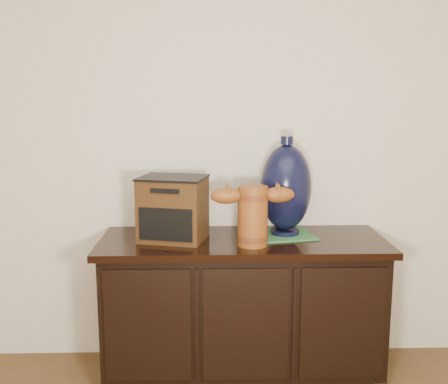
{
  "coord_description": "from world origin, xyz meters",
  "views": [
    {
      "loc": [
        -0.17,
        -0.36,
        1.47
      ],
      "look_at": [
        -0.1,
        2.18,
        1.01
      ],
      "focal_mm": 42.0,
      "sensor_mm": 36.0,
      "label": 1
    }
  ],
  "objects_px": {
    "tv_radio": "(173,208)",
    "spray_can": "(281,215)",
    "lamp_base": "(286,188)",
    "sideboard": "(242,307)",
    "terracotta_vessel": "(253,212)"
  },
  "relations": [
    {
      "from": "tv_radio",
      "to": "spray_can",
      "type": "bearing_deg",
      "value": 32.18
    },
    {
      "from": "tv_radio",
      "to": "lamp_base",
      "type": "bearing_deg",
      "value": 20.19
    },
    {
      "from": "sideboard",
      "to": "tv_radio",
      "type": "distance_m",
      "value": 0.64
    },
    {
      "from": "spray_can",
      "to": "sideboard",
      "type": "bearing_deg",
      "value": -138.72
    },
    {
      "from": "sideboard",
      "to": "spray_can",
      "type": "xyz_separation_m",
      "value": [
        0.22,
        0.19,
        0.45
      ]
    },
    {
      "from": "terracotta_vessel",
      "to": "lamp_base",
      "type": "xyz_separation_m",
      "value": [
        0.19,
        0.18,
        0.09
      ]
    },
    {
      "from": "terracotta_vessel",
      "to": "tv_radio",
      "type": "distance_m",
      "value": 0.41
    },
    {
      "from": "sideboard",
      "to": "terracotta_vessel",
      "type": "height_order",
      "value": "terracotta_vessel"
    },
    {
      "from": "tv_radio",
      "to": "spray_can",
      "type": "xyz_separation_m",
      "value": [
        0.57,
        0.19,
        -0.08
      ]
    },
    {
      "from": "tv_radio",
      "to": "sideboard",
      "type": "bearing_deg",
      "value": 13.42
    },
    {
      "from": "sideboard",
      "to": "spray_can",
      "type": "relative_size",
      "value": 8.9
    },
    {
      "from": "lamp_base",
      "to": "spray_can",
      "type": "distance_m",
      "value": 0.21
    },
    {
      "from": "tv_radio",
      "to": "lamp_base",
      "type": "xyz_separation_m",
      "value": [
        0.58,
        0.06,
        0.09
      ]
    },
    {
      "from": "tv_radio",
      "to": "terracotta_vessel",
      "type": "bearing_deg",
      "value": -3.07
    },
    {
      "from": "terracotta_vessel",
      "to": "lamp_base",
      "type": "distance_m",
      "value": 0.28
    }
  ]
}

